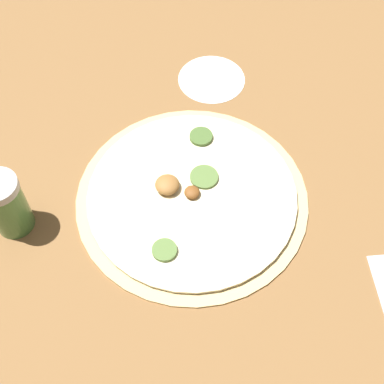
% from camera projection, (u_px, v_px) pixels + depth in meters
% --- Properties ---
extents(ground_plane, '(3.00, 3.00, 0.00)m').
position_uv_depth(ground_plane, '(192.00, 198.00, 0.77)').
color(ground_plane, brown).
extents(pizza, '(0.33, 0.33, 0.03)m').
position_uv_depth(pizza, '(192.00, 196.00, 0.76)').
color(pizza, '#D6B77A').
rests_on(pizza, ground_plane).
extents(spice_jar, '(0.05, 0.05, 0.10)m').
position_uv_depth(spice_jar, '(6.00, 204.00, 0.70)').
color(spice_jar, '#4C7F42').
rests_on(spice_jar, ground_plane).
extents(flour_patch, '(0.11, 0.11, 0.00)m').
position_uv_depth(flour_patch, '(212.00, 79.00, 0.90)').
color(flour_patch, white).
rests_on(flour_patch, ground_plane).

